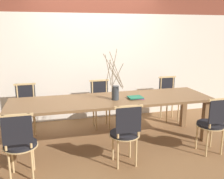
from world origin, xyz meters
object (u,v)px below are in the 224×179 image
object	(u,v)px
chair_near_center	(213,122)
chair_far_center	(169,97)
vase_centerpiece	(115,91)
dining_table	(112,104)
book_stack	(136,98)

from	to	relation	value
chair_near_center	chair_far_center	distance (m)	1.48
vase_centerpiece	chair_far_center	bearing A→B (deg)	30.86
chair_near_center	chair_far_center	size ratio (longest dim) A/B	1.00
dining_table	chair_far_center	bearing A→B (deg)	28.15
dining_table	chair_near_center	size ratio (longest dim) A/B	3.62
chair_near_center	vase_centerpiece	distance (m)	1.50
dining_table	book_stack	xyz separation A→B (m)	(0.37, -0.08, 0.10)
dining_table	book_stack	distance (m)	0.39
chair_far_center	vase_centerpiece	xyz separation A→B (m)	(-1.35, -0.81, 0.39)
dining_table	vase_centerpiece	world-z (taller)	vase_centerpiece
book_stack	chair_near_center	bearing A→B (deg)	-34.71
book_stack	dining_table	bearing A→B (deg)	167.71
vase_centerpiece	dining_table	bearing A→B (deg)	115.84
book_stack	vase_centerpiece	bearing A→B (deg)	177.80
vase_centerpiece	book_stack	xyz separation A→B (m)	(0.33, -0.01, -0.12)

